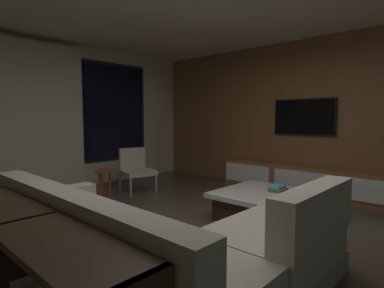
% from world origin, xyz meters
% --- Properties ---
extents(floor, '(9.20, 9.20, 0.00)m').
position_xyz_m(floor, '(0.00, 0.00, 0.00)').
color(floor, '#473D33').
extents(back_wall_with_window, '(6.60, 0.30, 2.70)m').
position_xyz_m(back_wall_with_window, '(-0.06, 3.62, 1.34)').
color(back_wall_with_window, beige).
rests_on(back_wall_with_window, floor).
extents(media_wall, '(0.12, 7.80, 2.70)m').
position_xyz_m(media_wall, '(3.06, 0.00, 1.35)').
color(media_wall, brown).
rests_on(media_wall, floor).
extents(sectional_couch, '(1.98, 2.50, 0.82)m').
position_xyz_m(sectional_couch, '(-0.82, -0.23, 0.29)').
color(sectional_couch, '#A49C8C').
rests_on(sectional_couch, floor).
extents(coffee_table, '(1.16, 1.16, 0.36)m').
position_xyz_m(coffee_table, '(1.21, -0.02, 0.19)').
color(coffee_table, '#352416').
rests_on(coffee_table, floor).
extents(book_stack_on_coffee_table, '(0.23, 0.21, 0.08)m').
position_xyz_m(book_stack_on_coffee_table, '(1.36, -0.11, 0.40)').
color(book_stack_on_coffee_table, gold).
rests_on(book_stack_on_coffee_table, coffee_table).
extents(accent_chair_near_window, '(0.66, 0.67, 0.78)m').
position_xyz_m(accent_chair_near_window, '(1.01, 2.51, 0.43)').
color(accent_chair_near_window, '#B2ADA0').
rests_on(accent_chair_near_window, floor).
extents(side_stool, '(0.32, 0.32, 0.46)m').
position_xyz_m(side_stool, '(0.40, 2.56, 0.37)').
color(side_stool, '#BF4C1E').
rests_on(side_stool, floor).
extents(media_console, '(0.46, 3.10, 0.52)m').
position_xyz_m(media_console, '(2.77, 0.05, 0.25)').
color(media_console, brown).
rests_on(media_console, floor).
extents(mounted_tv, '(0.05, 1.09, 0.63)m').
position_xyz_m(mounted_tv, '(2.95, 0.25, 1.35)').
color(mounted_tv, black).
extents(console_table_behind_couch, '(0.40, 2.10, 0.74)m').
position_xyz_m(console_table_behind_couch, '(-1.73, -0.10, 0.42)').
color(console_table_behind_couch, '#352416').
rests_on(console_table_behind_couch, floor).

